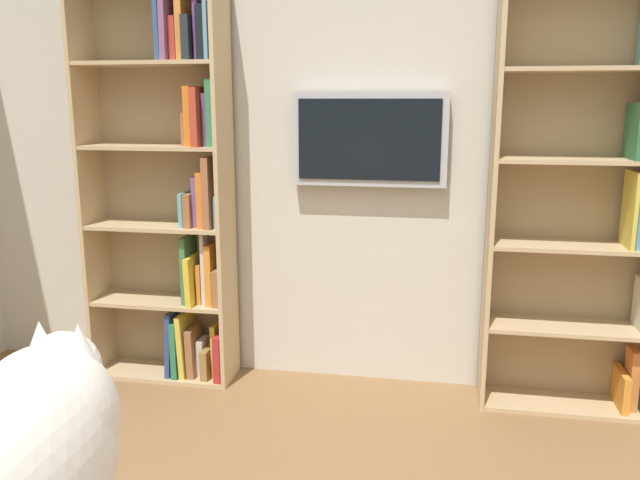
{
  "coord_description": "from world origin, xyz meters",
  "views": [
    {
      "loc": [
        -0.37,
        1.1,
        1.5
      ],
      "look_at": [
        0.04,
        -1.11,
        1.01
      ],
      "focal_mm": 35.9,
      "sensor_mm": 36.0,
      "label": 1
    }
  ],
  "objects_px": {
    "bookshelf_left": "(616,201)",
    "wall_mounted_tv": "(369,139)",
    "cat": "(16,468)",
    "bookshelf_right": "(176,192)"
  },
  "relations": [
    {
      "from": "bookshelf_right",
      "to": "cat",
      "type": "height_order",
      "value": "bookshelf_right"
    },
    {
      "from": "bookshelf_left",
      "to": "cat",
      "type": "distance_m",
      "value": 2.77
    },
    {
      "from": "wall_mounted_tv",
      "to": "cat",
      "type": "relative_size",
      "value": 1.18
    },
    {
      "from": "bookshelf_left",
      "to": "wall_mounted_tv",
      "type": "bearing_deg",
      "value": -4.06
    },
    {
      "from": "bookshelf_left",
      "to": "bookshelf_right",
      "type": "distance_m",
      "value": 2.19
    },
    {
      "from": "cat",
      "to": "wall_mounted_tv",
      "type": "bearing_deg",
      "value": -97.08
    },
    {
      "from": "wall_mounted_tv",
      "to": "bookshelf_left",
      "type": "bearing_deg",
      "value": 175.94
    },
    {
      "from": "bookshelf_right",
      "to": "wall_mounted_tv",
      "type": "distance_m",
      "value": 1.05
    },
    {
      "from": "cat",
      "to": "bookshelf_left",
      "type": "bearing_deg",
      "value": -122.16
    },
    {
      "from": "bookshelf_right",
      "to": "wall_mounted_tv",
      "type": "bearing_deg",
      "value": -175.06
    }
  ]
}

